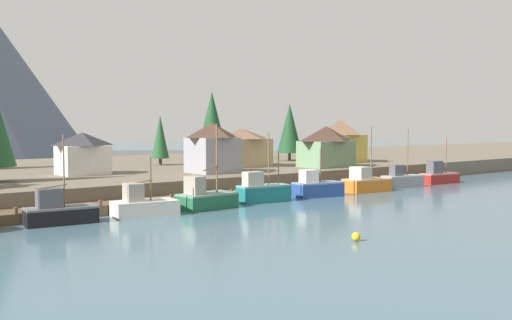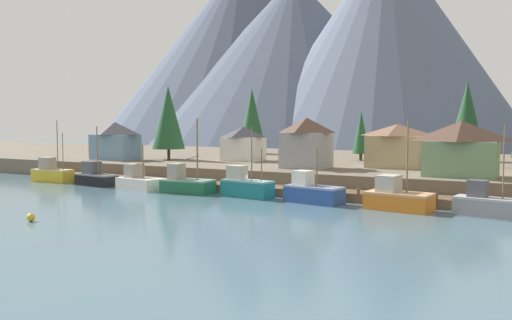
{
  "view_description": "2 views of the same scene",
  "coord_description": "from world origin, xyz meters",
  "views": [
    {
      "loc": [
        -43.18,
        -53.44,
        8.94
      ],
      "look_at": [
        1.82,
        2.95,
        4.61
      ],
      "focal_mm": 40.5,
      "sensor_mm": 36.0,
      "label": 1
    },
    {
      "loc": [
        29.34,
        -53.33,
        8.44
      ],
      "look_at": [
        -1.63,
        2.2,
        4.06
      ],
      "focal_mm": 36.53,
      "sensor_mm": 36.0,
      "label": 2
    }
  ],
  "objects": [
    {
      "name": "mountain_west_peak",
      "position": [
        -88.9,
        147.07,
        40.82
      ],
      "size": [
        127.35,
        127.35,
        81.65
      ],
      "primitive_type": "cone",
      "color": "#4C566B",
      "rests_on": "ground_plane"
    },
    {
      "name": "conifer_back_left",
      "position": [
        2.93,
        29.24,
        7.1
      ],
      "size": [
        2.83,
        2.83,
        8.11
      ],
      "color": "#4C3823",
      "rests_on": "shoreline_bank"
    },
    {
      "name": "fishing_boat_orange",
      "position": [
        16.7,
        -2.1,
        1.2
      ],
      "size": [
        6.59,
        3.9,
        8.85
      ],
      "rotation": [
        0.0,
        0.0,
        -0.12
      ],
      "color": "#CC6B1E",
      "rests_on": "ground_plane"
    },
    {
      "name": "house_tan",
      "position": [
        11.45,
        18.68,
        5.53
      ],
      "size": [
        7.52,
        7.28,
        5.95
      ],
      "color": "tan",
      "rests_on": "shoreline_bank"
    },
    {
      "name": "mountain_central_peak",
      "position": [
        -59.55,
        136.88,
        33.38
      ],
      "size": [
        124.12,
        124.12,
        66.77
      ],
      "primitive_type": "cone",
      "color": "#4C566B",
      "rests_on": "ground_plane"
    },
    {
      "name": "conifer_mid_left",
      "position": [
        18.08,
        36.62,
        9.56
      ],
      "size": [
        5.69,
        5.69,
        12.83
      ],
      "color": "#4C3823",
      "rests_on": "shoreline_bank"
    },
    {
      "name": "fishing_boat_black",
      "position": [
        -24.84,
        -1.76,
        1.16
      ],
      "size": [
        6.51,
        3.29,
        8.14
      ],
      "rotation": [
        0.0,
        0.0,
        -0.11
      ],
      "color": "black",
      "rests_on": "ground_plane"
    },
    {
      "name": "fishing_boat_teal",
      "position": [
        -0.89,
        -1.61,
        1.29
      ],
      "size": [
        6.49,
        3.03,
        8.11
      ],
      "rotation": [
        0.0,
        0.0,
        -0.12
      ],
      "color": "#196B70",
      "rests_on": "ground_plane"
    },
    {
      "name": "house_grey",
      "position": [
        1.02,
        11.47,
        5.98
      ],
      "size": [
        6.04,
        5.77,
        6.82
      ],
      "color": "gray",
      "rests_on": "shoreline_bank"
    },
    {
      "name": "fishing_boat_grey",
      "position": [
        25.0,
        -1.74,
        1.08
      ],
      "size": [
        6.54,
        3.27,
        8.42
      ],
      "rotation": [
        0.0,
        0.0,
        -0.16
      ],
      "color": "gray",
      "rests_on": "ground_plane"
    },
    {
      "name": "mountain_east_peak",
      "position": [
        -20.47,
        127.97,
        36.94
      ],
      "size": [
        98.04,
        98.04,
        73.88
      ],
      "primitive_type": "cone",
      "color": "slate",
      "rests_on": "ground_plane"
    },
    {
      "name": "house_blue",
      "position": [
        -33.7,
        11.2,
        5.72
      ],
      "size": [
        8.1,
        4.64,
        6.3
      ],
      "color": "#6689A8",
      "rests_on": "shoreline_bank"
    },
    {
      "name": "fishing_boat_green",
      "position": [
        -9.08,
        -2.02,
        1.13
      ],
      "size": [
        6.5,
        3.68,
        9.12
      ],
      "rotation": [
        0.0,
        0.0,
        0.08
      ],
      "color": "#1E5B3D",
      "rests_on": "ground_plane"
    },
    {
      "name": "fishing_boat_yellow",
      "position": [
        -33.96,
        -1.53,
        1.25
      ],
      "size": [
        6.42,
        2.8,
        8.97
      ],
      "rotation": [
        0.0,
        0.0,
        0.08
      ],
      "color": "gold",
      "rests_on": "ground_plane"
    },
    {
      "name": "channel_buoy",
      "position": [
        -9.6,
        -23.77,
        0.35
      ],
      "size": [
        0.7,
        0.7,
        0.7
      ],
      "primitive_type": "sphere",
      "color": "gold",
      "rests_on": "ground_plane"
    },
    {
      "name": "house_white",
      "position": [
        -13.84,
        19.81,
        5.32
      ],
      "size": [
        6.22,
        5.23,
        5.53
      ],
      "color": "silver",
      "rests_on": "shoreline_bank"
    },
    {
      "name": "house_green",
      "position": [
        20.96,
        9.52,
        5.73
      ],
      "size": [
        8.12,
        5.64,
        6.32
      ],
      "color": "#6B8E66",
      "rests_on": "shoreline_bank"
    },
    {
      "name": "conifer_near_left",
      "position": [
        -22.6,
        38.1,
        9.74
      ],
      "size": [
        5.41,
        5.41,
        13.14
      ],
      "color": "#4C3823",
      "rests_on": "shoreline_bank"
    },
    {
      "name": "ground_plane",
      "position": [
        0.0,
        20.0,
        -0.5
      ],
      "size": [
        400.0,
        400.0,
        1.0
      ],
      "primitive_type": "cube",
      "color": "#476675"
    },
    {
      "name": "dock",
      "position": [
        0.0,
        1.99,
        0.5
      ],
      "size": [
        80.0,
        4.0,
        1.6
      ],
      "color": "brown",
      "rests_on": "ground_plane"
    },
    {
      "name": "shoreline_bank",
      "position": [
        0.0,
        32.0,
        1.25
      ],
      "size": [
        400.0,
        56.0,
        2.5
      ],
      "primitive_type": "cube",
      "color": "#665B4C",
      "rests_on": "ground_plane"
    },
    {
      "name": "fishing_boat_blue",
      "position": [
        7.63,
        -1.98,
        1.18
      ],
      "size": [
        6.63,
        3.72,
        5.98
      ],
      "rotation": [
        0.0,
        0.0,
        -0.17
      ],
      "color": "navy",
      "rests_on": "ground_plane"
    },
    {
      "name": "fishing_boat_white",
      "position": [
        -16.57,
        -2.16,
        1.05
      ],
      "size": [
        6.66,
        4.03,
        5.85
      ],
      "rotation": [
        0.0,
        0.0,
        -0.15
      ],
      "color": "silver",
      "rests_on": "ground_plane"
    },
    {
      "name": "conifer_mid_right",
      "position": [
        -26.13,
        15.91,
        9.58
      ],
      "size": [
        5.48,
        5.48,
        12.37
      ],
      "color": "#4C3823",
      "rests_on": "shoreline_bank"
    }
  ]
}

